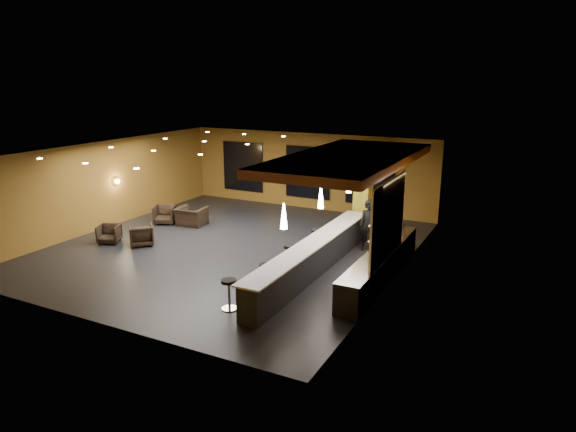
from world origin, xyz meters
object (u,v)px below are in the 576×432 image
at_px(armchair_b, 141,235).
at_px(armchair_d, 191,216).
at_px(pendant_2, 349,183).
at_px(armchair_c, 165,214).
at_px(bar_stool_1, 266,273).
at_px(staff_b, 389,229).
at_px(prep_counter, 380,266).
at_px(bar_stool_3, 317,238).
at_px(staff_a, 369,226).
at_px(column, 363,191).
at_px(bar_counter, 313,258).
at_px(staff_c, 395,227).
at_px(bar_stool_4, 336,227).
at_px(bar_stool_0, 229,290).
at_px(pendant_1, 321,197).
at_px(armchair_a, 109,234).
at_px(pendant_0, 284,216).
at_px(bar_stool_2, 290,254).

distance_m(armchair_b, armchair_d, 2.93).
height_order(pendant_2, armchair_c, pendant_2).
bearing_deg(bar_stool_1, staff_b, 66.99).
xyz_separation_m(prep_counter, armchair_d, (-8.74, 2.16, -0.05)).
bearing_deg(bar_stool_3, armchair_b, -161.22).
bearing_deg(staff_b, staff_a, -134.61).
relative_size(column, bar_stool_3, 4.03).
bearing_deg(armchair_b, bar_counter, 137.30).
relative_size(staff_a, armchair_c, 2.14).
height_order(staff_c, bar_stool_4, staff_c).
bearing_deg(staff_c, armchair_b, -164.67).
bearing_deg(armchair_b, bar_stool_4, 166.81).
xyz_separation_m(armchair_c, bar_stool_0, (6.96, -5.72, 0.15)).
distance_m(pendant_2, armchair_d, 7.03).
relative_size(prep_counter, armchair_d, 5.20).
height_order(pendant_1, staff_c, pendant_1).
height_order(bar_counter, bar_stool_3, bar_counter).
relative_size(bar_counter, armchair_b, 9.40).
relative_size(bar_counter, staff_a, 4.37).
bearing_deg(pendant_2, bar_stool_1, -99.17).
bearing_deg(armchair_a, armchair_c, 62.41).
bearing_deg(armchair_d, pendant_0, 139.51).
height_order(prep_counter, bar_stool_2, prep_counter).
height_order(staff_c, armchair_c, staff_c).
relative_size(column, staff_b, 2.34).
distance_m(armchair_b, bar_stool_4, 7.18).
distance_m(bar_counter, staff_a, 3.03).
distance_m(pendant_1, pendant_2, 2.50).
xyz_separation_m(column, bar_stool_1, (-0.76, -6.29, -1.27)).
distance_m(column, bar_stool_3, 3.12).
bearing_deg(pendant_2, bar_stool_4, 142.34).
bearing_deg(prep_counter, bar_stool_2, -167.26).
height_order(column, pendant_0, column).
xyz_separation_m(staff_a, bar_stool_3, (-1.50, -1.09, -0.36)).
relative_size(bar_counter, armchair_c, 9.35).
bearing_deg(bar_stool_2, pendant_0, -68.26).
bearing_deg(prep_counter, bar_stool_1, -141.49).
height_order(column, bar_stool_1, column).
distance_m(bar_counter, armchair_c, 8.24).
bearing_deg(bar_stool_3, prep_counter, -25.93).
distance_m(staff_b, armchair_c, 9.37).
bearing_deg(bar_stool_0, staff_a, 74.23).
bearing_deg(bar_stool_1, bar_counter, 65.90).
bearing_deg(bar_counter, armchair_c, 163.24).
bearing_deg(bar_stool_0, bar_stool_4, 87.73).
xyz_separation_m(armchair_b, bar_stool_0, (5.83, -3.07, 0.15)).
height_order(staff_a, armchair_b, staff_a).
distance_m(bar_stool_0, bar_stool_3, 5.15).
bearing_deg(staff_a, pendant_1, -126.48).
bearing_deg(armchair_a, staff_c, -2.26).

